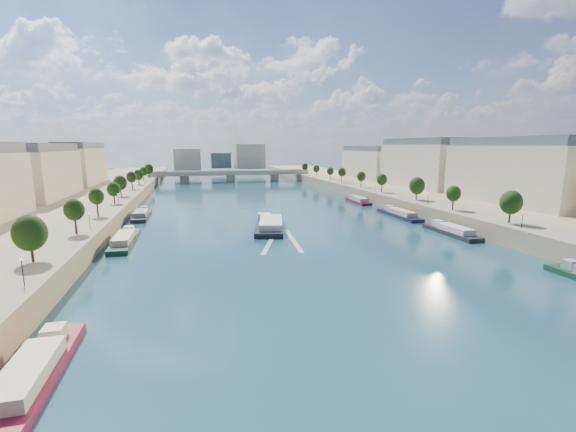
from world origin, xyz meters
TOP-DOWN VIEW (x-y plane):
  - ground at (0.00, 100.00)m, footprint 700.00×700.00m
  - quay_left at (-72.00, 100.00)m, footprint 44.00×520.00m
  - quay_right at (72.00, 100.00)m, footprint 44.00×520.00m
  - pave_left at (-57.00, 100.00)m, footprint 14.00×520.00m
  - pave_right at (57.00, 100.00)m, footprint 14.00×520.00m
  - trees_left at (-55.00, 102.00)m, footprint 4.80×268.80m
  - trees_right at (55.00, 110.00)m, footprint 4.80×268.80m
  - lamps_left at (-52.50, 90.00)m, footprint 0.36×200.36m
  - lamps_right at (52.50, 105.00)m, footprint 0.36×200.36m
  - buildings_left at (-85.00, 112.00)m, footprint 16.00×226.00m
  - buildings_right at (85.00, 112.00)m, footprint 16.00×226.00m
  - skyline at (3.19, 319.52)m, footprint 79.00×42.00m
  - bridge at (0.00, 244.75)m, footprint 112.00×12.00m
  - tour_barge at (-4.41, 83.44)m, footprint 14.02×29.48m
  - wake at (-4.41, 66.86)m, footprint 13.10×26.00m
  - moored_barges_left at (-45.50, 42.86)m, footprint 5.00×159.08m
  - moored_barges_right at (45.50, 54.67)m, footprint 5.00×162.59m

SIDE VIEW (x-z plane):
  - ground at x=0.00m, z-range 0.00..0.00m
  - wake at x=-4.41m, z-range 0.00..0.04m
  - moored_barges_left at x=-45.50m, z-range -0.96..2.64m
  - moored_barges_right at x=45.50m, z-range -0.96..2.64m
  - tour_barge at x=-4.41m, z-range -0.84..3.01m
  - quay_left at x=-72.00m, z-range 0.00..5.00m
  - quay_right at x=72.00m, z-range 0.00..5.00m
  - pave_left at x=-57.00m, z-range 5.00..5.10m
  - pave_right at x=57.00m, z-range 5.00..5.10m
  - bridge at x=0.00m, z-range 1.01..9.16m
  - lamps_left at x=-52.50m, z-range 5.64..9.92m
  - lamps_right at x=52.50m, z-range 5.64..9.92m
  - trees_left at x=-55.00m, z-range 6.35..14.61m
  - trees_right at x=55.00m, z-range 6.35..14.61m
  - skyline at x=3.19m, z-range 3.66..25.66m
  - buildings_left at x=-85.00m, z-range 4.85..28.05m
  - buildings_right at x=85.00m, z-range 4.85..28.05m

